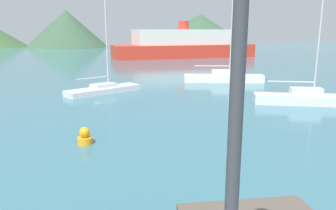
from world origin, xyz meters
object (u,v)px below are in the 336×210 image
sailboat_inner (305,98)px  sailboat_middle (104,88)px  buoy_marker (85,137)px  sailboat_outer (224,77)px  ferry_distant (183,45)px  streetlamp (236,105)px

sailboat_inner → sailboat_middle: 15.81m
sailboat_middle → buoy_marker: (-2.49, -12.57, -0.07)m
sailboat_outer → ferry_distant: sailboat_outer is taller
sailboat_inner → sailboat_middle: bearing=171.8°
streetlamp → sailboat_inner: sailboat_inner is taller
sailboat_outer → buoy_marker: bearing=-114.9°
streetlamp → sailboat_inner: size_ratio=0.77×
streetlamp → sailboat_middle: (2.02, 25.21, -4.16)m
ferry_distant → buoy_marker: size_ratio=34.16×
streetlamp → ferry_distant: (22.11, 59.14, -2.20)m
streetlamp → ferry_distant: 63.18m
sailboat_middle → sailboat_outer: (12.45, 2.27, 0.11)m
streetlamp → buoy_marker: size_ratio=7.43×
streetlamp → sailboat_inner: 22.57m
streetlamp → sailboat_outer: size_ratio=0.63×
sailboat_inner → sailboat_outer: size_ratio=0.82×
ferry_distant → buoy_marker: 51.74m
sailboat_middle → ferry_distant: sailboat_middle is taller
sailboat_outer → ferry_distant: bearing=96.7°
sailboat_inner → buoy_marker: bearing=-140.7°
sailboat_middle → buoy_marker: bearing=-125.5°
sailboat_middle → sailboat_inner: bearing=-58.6°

